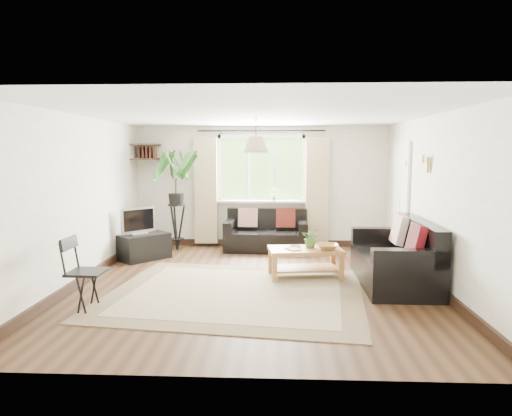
{
  "coord_description": "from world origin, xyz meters",
  "views": [
    {
      "loc": [
        0.31,
        -6.35,
        1.87
      ],
      "look_at": [
        0.0,
        0.4,
        1.05
      ],
      "focal_mm": 32.0,
      "sensor_mm": 36.0,
      "label": 1
    }
  ],
  "objects_px": {
    "coffee_table": "(305,263)",
    "tv_stand": "(144,247)",
    "sofa_right": "(393,254)",
    "sofa_back": "(266,231)",
    "folding_chair": "(87,273)",
    "palm_stand": "(176,200)"
  },
  "relations": [
    {
      "from": "coffee_table",
      "to": "tv_stand",
      "type": "relative_size",
      "value": 1.29
    },
    {
      "from": "palm_stand",
      "to": "tv_stand",
      "type": "bearing_deg",
      "value": -116.53
    },
    {
      "from": "sofa_right",
      "to": "tv_stand",
      "type": "xyz_separation_m",
      "value": [
        -4.0,
        1.34,
        -0.21
      ]
    },
    {
      "from": "sofa_right",
      "to": "palm_stand",
      "type": "xyz_separation_m",
      "value": [
        -3.59,
        2.15,
        0.53
      ]
    },
    {
      "from": "sofa_back",
      "to": "folding_chair",
      "type": "bearing_deg",
      "value": -118.95
    },
    {
      "from": "tv_stand",
      "to": "palm_stand",
      "type": "height_order",
      "value": "palm_stand"
    },
    {
      "from": "sofa_right",
      "to": "folding_chair",
      "type": "height_order",
      "value": "folding_chair"
    },
    {
      "from": "tv_stand",
      "to": "palm_stand",
      "type": "relative_size",
      "value": 0.43
    },
    {
      "from": "sofa_back",
      "to": "tv_stand",
      "type": "relative_size",
      "value": 1.88
    },
    {
      "from": "sofa_back",
      "to": "sofa_right",
      "type": "distance_m",
      "value": 2.88
    },
    {
      "from": "folding_chair",
      "to": "coffee_table",
      "type": "bearing_deg",
      "value": -59.46
    },
    {
      "from": "sofa_back",
      "to": "coffee_table",
      "type": "bearing_deg",
      "value": -69.59
    },
    {
      "from": "sofa_right",
      "to": "coffee_table",
      "type": "bearing_deg",
      "value": -102.53
    },
    {
      "from": "tv_stand",
      "to": "folding_chair",
      "type": "xyz_separation_m",
      "value": [
        0.07,
        -2.58,
        0.21
      ]
    },
    {
      "from": "sofa_back",
      "to": "folding_chair",
      "type": "distance_m",
      "value": 4.01
    },
    {
      "from": "sofa_right",
      "to": "palm_stand",
      "type": "height_order",
      "value": "palm_stand"
    },
    {
      "from": "sofa_back",
      "to": "folding_chair",
      "type": "xyz_separation_m",
      "value": [
        -2.06,
        -3.44,
        0.07
      ]
    },
    {
      "from": "tv_stand",
      "to": "palm_stand",
      "type": "distance_m",
      "value": 1.17
    },
    {
      "from": "coffee_table",
      "to": "folding_chair",
      "type": "relative_size",
      "value": 1.24
    },
    {
      "from": "sofa_right",
      "to": "coffee_table",
      "type": "xyz_separation_m",
      "value": [
        -1.24,
        0.29,
        -0.21
      ]
    },
    {
      "from": "coffee_table",
      "to": "folding_chair",
      "type": "height_order",
      "value": "folding_chair"
    },
    {
      "from": "sofa_right",
      "to": "folding_chair",
      "type": "xyz_separation_m",
      "value": [
        -3.93,
        -1.25,
        0.0
      ]
    }
  ]
}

